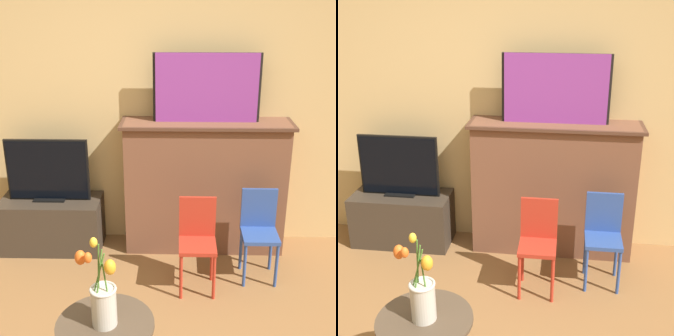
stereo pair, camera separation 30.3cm
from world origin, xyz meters
TOP-DOWN VIEW (x-y plane):
  - wall_back at (0.00, 2.13)m, footprint 8.00×0.06m
  - fireplace_mantel at (0.44, 1.94)m, footprint 1.38×0.37m
  - painting at (0.43, 1.94)m, footprint 0.84×0.03m
  - tv_stand at (-0.87, 1.88)m, footprint 0.84×0.40m
  - tv_monitor at (-0.87, 1.89)m, footprint 0.68×0.12m
  - chair_red at (0.36, 1.34)m, footprint 0.27×0.27m
  - chair_blue at (0.83, 1.50)m, footprint 0.27×0.27m
  - vase_tulips at (-0.15, 0.20)m, footprint 0.19×0.15m

SIDE VIEW (x-z plane):
  - tv_stand at x=-0.87m, z-range 0.00..0.45m
  - chair_red at x=0.36m, z-range 0.06..0.76m
  - chair_blue at x=0.83m, z-range 0.06..0.76m
  - fireplace_mantel at x=0.44m, z-range 0.01..1.14m
  - tv_monitor at x=-0.87m, z-range 0.45..0.97m
  - vase_tulips at x=-0.15m, z-range 0.48..0.95m
  - wall_back at x=0.00m, z-range 0.00..2.70m
  - painting at x=0.43m, z-range 1.13..1.67m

